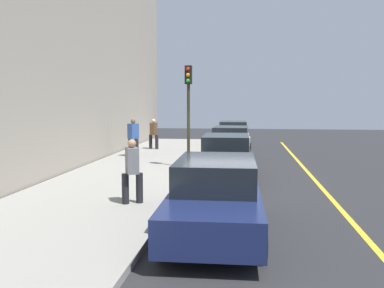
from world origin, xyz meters
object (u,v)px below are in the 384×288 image
parked_car_white (233,134)px  parked_car_black (226,156)px  parked_car_navy (216,196)px  pedestrian_grey_coat (132,169)px  parked_car_silver (231,143)px  pedestrian_brown_coat (154,133)px  pedestrian_blue_coat (133,136)px  traffic_light_pole (188,98)px

parked_car_white → parked_car_black: 10.87m
parked_car_white → parked_car_navy: 17.29m
parked_car_white → pedestrian_grey_coat: size_ratio=2.69×
parked_car_silver → pedestrian_brown_coat: bearing=-117.8°
parked_car_silver → parked_car_black: bearing=0.1°
parked_car_navy → pedestrian_blue_coat: pedestrian_blue_coat is taller
pedestrian_blue_coat → traffic_light_pole: (2.98, 3.00, 1.74)m
parked_car_silver → pedestrian_blue_coat: (0.99, -4.50, 0.34)m
pedestrian_blue_coat → traffic_light_pole: bearing=45.2°
pedestrian_blue_coat → pedestrian_brown_coat: bearing=175.3°
parked_car_silver → parked_car_navy: same height
parked_car_white → pedestrian_brown_coat: pedestrian_brown_coat is taller
parked_car_white → parked_car_silver: size_ratio=1.03×
parked_car_silver → parked_car_black: size_ratio=0.94×
pedestrian_grey_coat → parked_car_silver: bearing=168.1°
parked_car_silver → pedestrian_grey_coat: bearing=-11.9°
parked_car_white → pedestrian_grey_coat: pedestrian_grey_coat is taller
parked_car_white → parked_car_navy: same height
parked_car_silver → pedestrian_brown_coat: (-2.23, -4.24, 0.26)m
pedestrian_grey_coat → traffic_light_pole: traffic_light_pole is taller
parked_car_white → pedestrian_grey_coat: (15.67, -2.07, 0.26)m
traffic_light_pole → parked_car_black: bearing=50.8°
parked_car_navy → parked_car_black: bearing=-179.2°
parked_car_white → parked_car_silver: 5.68m
parked_car_silver → pedestrian_brown_coat: size_ratio=2.60×
traffic_light_pole → pedestrian_grey_coat: bearing=-5.8°
parked_car_black → pedestrian_grey_coat: (4.80, -2.12, 0.26)m
parked_car_silver → traffic_light_pole: traffic_light_pole is taller
parked_car_navy → parked_car_white: bearing=-179.5°
parked_car_white → parked_car_silver: same height
parked_car_navy → pedestrian_grey_coat: 2.75m
parked_car_black → pedestrian_brown_coat: (-7.43, -4.24, 0.26)m
parked_car_black → pedestrian_brown_coat: bearing=-150.3°
parked_car_black → parked_car_white: bearing=-179.7°
parked_car_navy → traffic_light_pole: traffic_light_pole is taller
pedestrian_blue_coat → pedestrian_grey_coat: bearing=14.9°
parked_car_navy → pedestrian_grey_coat: size_ratio=2.95×
parked_car_silver → parked_car_black: same height
parked_car_navy → pedestrian_brown_coat: size_ratio=2.94×
parked_car_navy → traffic_light_pole: 8.08m
parked_car_white → parked_car_black: (10.87, 0.05, 0.00)m
pedestrian_brown_coat → pedestrian_grey_coat: bearing=9.9°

